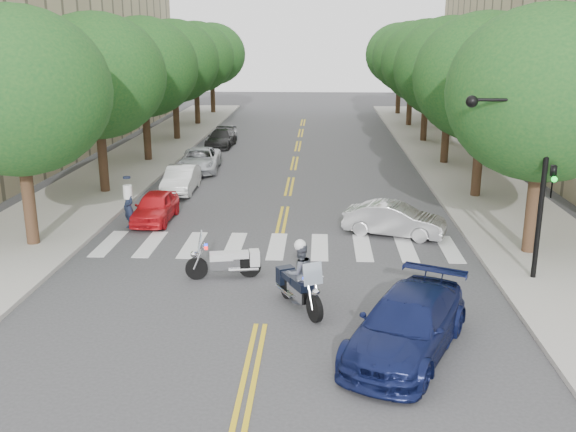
# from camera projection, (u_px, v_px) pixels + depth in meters

# --- Properties ---
(ground) EXTENTS (140.00, 140.00, 0.00)m
(ground) POSITION_uv_depth(u_px,v_px,m) (261.00, 324.00, 17.04)
(ground) COLOR #38383A
(ground) RESTS_ON ground
(sidewalk_left) EXTENTS (5.00, 60.00, 0.15)m
(sidewalk_left) POSITION_uv_depth(u_px,v_px,m) (137.00, 160.00, 38.61)
(sidewalk_left) COLOR #9E9991
(sidewalk_left) RESTS_ON ground
(sidewalk_right) EXTENTS (5.00, 60.00, 0.15)m
(sidewalk_right) POSITION_uv_depth(u_px,v_px,m) (456.00, 164.00, 37.68)
(sidewalk_right) COLOR #9E9991
(sidewalk_right) RESTS_ON ground
(tree_l_0) EXTENTS (6.40, 6.40, 8.45)m
(tree_l_0) POSITION_uv_depth(u_px,v_px,m) (16.00, 92.00, 21.70)
(tree_l_0) COLOR #382316
(tree_l_0) RESTS_ON ground
(tree_l_1) EXTENTS (6.40, 6.40, 8.45)m
(tree_l_1) POSITION_uv_depth(u_px,v_px,m) (96.00, 76.00, 29.39)
(tree_l_1) COLOR #382316
(tree_l_1) RESTS_ON ground
(tree_l_2) EXTENTS (6.40, 6.40, 8.45)m
(tree_l_2) POSITION_uv_depth(u_px,v_px,m) (143.00, 67.00, 37.07)
(tree_l_2) COLOR #382316
(tree_l_2) RESTS_ON ground
(tree_l_3) EXTENTS (6.40, 6.40, 8.45)m
(tree_l_3) POSITION_uv_depth(u_px,v_px,m) (174.00, 61.00, 44.75)
(tree_l_3) COLOR #382316
(tree_l_3) RESTS_ON ground
(tree_l_4) EXTENTS (6.40, 6.40, 8.45)m
(tree_l_4) POSITION_uv_depth(u_px,v_px,m) (195.00, 57.00, 52.43)
(tree_l_4) COLOR #382316
(tree_l_4) RESTS_ON ground
(tree_l_5) EXTENTS (6.40, 6.40, 8.45)m
(tree_l_5) POSITION_uv_depth(u_px,v_px,m) (211.00, 54.00, 60.12)
(tree_l_5) COLOR #382316
(tree_l_5) RESTS_ON ground
(tree_r_0) EXTENTS (6.40, 6.40, 8.45)m
(tree_r_0) POSITION_uv_depth(u_px,v_px,m) (545.00, 94.00, 20.85)
(tree_r_0) COLOR #382316
(tree_r_0) RESTS_ON ground
(tree_r_1) EXTENTS (6.40, 6.40, 8.45)m
(tree_r_1) POSITION_uv_depth(u_px,v_px,m) (485.00, 78.00, 28.53)
(tree_r_1) COLOR #382316
(tree_r_1) RESTS_ON ground
(tree_r_2) EXTENTS (6.40, 6.40, 8.45)m
(tree_r_2) POSITION_uv_depth(u_px,v_px,m) (450.00, 68.00, 36.21)
(tree_r_2) COLOR #382316
(tree_r_2) RESTS_ON ground
(tree_r_3) EXTENTS (6.40, 6.40, 8.45)m
(tree_r_3) POSITION_uv_depth(u_px,v_px,m) (428.00, 62.00, 43.89)
(tree_r_3) COLOR #382316
(tree_r_3) RESTS_ON ground
(tree_r_4) EXTENTS (6.40, 6.40, 8.45)m
(tree_r_4) POSITION_uv_depth(u_px,v_px,m) (412.00, 58.00, 51.58)
(tree_r_4) COLOR #382316
(tree_r_4) RESTS_ON ground
(tree_r_5) EXTENTS (6.40, 6.40, 8.45)m
(tree_r_5) POSITION_uv_depth(u_px,v_px,m) (400.00, 54.00, 59.26)
(tree_r_5) COLOR #382316
(tree_r_5) RESTS_ON ground
(traffic_signal_pole) EXTENTS (2.82, 0.42, 6.00)m
(traffic_signal_pole) POSITION_uv_depth(u_px,v_px,m) (529.00, 164.00, 19.00)
(traffic_signal_pole) COLOR black
(traffic_signal_pole) RESTS_ON ground
(motorcycle_police) EXTENTS (1.41, 2.33, 2.04)m
(motorcycle_police) POSITION_uv_depth(u_px,v_px,m) (299.00, 278.00, 17.85)
(motorcycle_police) COLOR black
(motorcycle_police) RESTS_ON ground
(motorcycle_parked) EXTENTS (2.36, 0.84, 1.53)m
(motorcycle_parked) POSITION_uv_depth(u_px,v_px,m) (230.00, 262.00, 20.18)
(motorcycle_parked) COLOR black
(motorcycle_parked) RESTS_ON ground
(officer_standing) EXTENTS (0.71, 0.73, 1.69)m
(officer_standing) POSITION_uv_depth(u_px,v_px,m) (129.00, 208.00, 25.21)
(officer_standing) COLOR #151D31
(officer_standing) RESTS_ON ground
(convertible) EXTENTS (4.06, 2.48, 1.26)m
(convertible) POSITION_uv_depth(u_px,v_px,m) (394.00, 220.00, 24.38)
(convertible) COLOR #B5B5B7
(convertible) RESTS_ON ground
(sedan_blue) EXTENTS (3.96, 5.42, 1.46)m
(sedan_blue) POSITION_uv_depth(u_px,v_px,m) (407.00, 325.00, 15.36)
(sedan_blue) COLOR #101845
(sedan_blue) RESTS_ON ground
(parked_car_a) EXTENTS (1.46, 3.58, 1.22)m
(parked_car_a) POSITION_uv_depth(u_px,v_px,m) (155.00, 207.00, 26.25)
(parked_car_a) COLOR red
(parked_car_a) RESTS_ON ground
(parked_car_b) EXTENTS (1.41, 3.88, 1.27)m
(parked_car_b) POSITION_uv_depth(u_px,v_px,m) (181.00, 179.00, 31.04)
(parked_car_b) COLOR white
(parked_car_b) RESTS_ON ground
(parked_car_c) EXTENTS (2.42, 4.71, 1.27)m
(parked_car_c) POSITION_uv_depth(u_px,v_px,m) (200.00, 160.00, 35.84)
(parked_car_c) COLOR #B9BBC1
(parked_car_c) RESTS_ON ground
(parked_car_d) EXTENTS (1.84, 4.13, 1.18)m
(parked_car_d) POSITION_uv_depth(u_px,v_px,m) (221.00, 138.00, 43.46)
(parked_car_d) COLOR black
(parked_car_d) RESTS_ON ground
(parked_car_e) EXTENTS (1.48, 3.56, 1.20)m
(parked_car_e) POSITION_uv_depth(u_px,v_px,m) (226.00, 134.00, 45.46)
(parked_car_e) COLOR #ABAAB0
(parked_car_e) RESTS_ON ground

